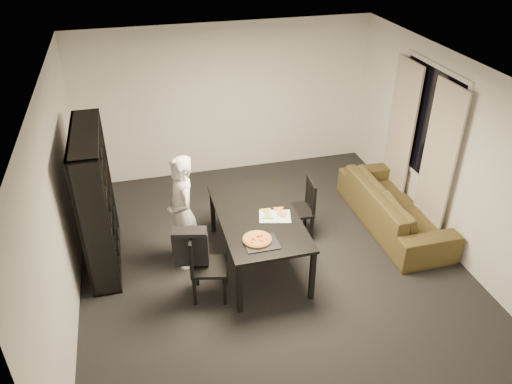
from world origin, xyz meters
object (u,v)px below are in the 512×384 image
object	(u,v)px
chair_left	(202,261)
pepperoni_pizza	(257,239)
bookshelf	(96,201)
dining_table	(258,220)
chair_right	(303,205)
baking_tray	(261,243)
person	(182,213)
sofa	(394,206)

from	to	relation	value
chair_left	pepperoni_pizza	size ratio (longest dim) A/B	2.61
bookshelf	dining_table	size ratio (longest dim) A/B	1.05
chair_right	baking_tray	bearing A→B (deg)	-37.08
chair_right	pepperoni_pizza	distance (m)	1.37
pepperoni_pizza	chair_left	bearing A→B (deg)	173.32
pepperoni_pizza	person	bearing A→B (deg)	135.67
dining_table	chair_right	bearing A→B (deg)	29.22
bookshelf	chair_right	size ratio (longest dim) A/B	2.11
pepperoni_pizza	bookshelf	bearing A→B (deg)	149.06
bookshelf	dining_table	xyz separation A→B (m)	(1.99, -0.57, -0.26)
baking_tray	person	bearing A→B (deg)	134.72
baking_tray	dining_table	bearing A→B (deg)	79.04
dining_table	chair_left	xyz separation A→B (m)	(-0.82, -0.45, -0.17)
sofa	person	bearing A→B (deg)	91.71
person	sofa	size ratio (longest dim) A/B	0.72
bookshelf	baking_tray	bearing A→B (deg)	-31.85
dining_table	sofa	world-z (taller)	dining_table
chair_right	sofa	distance (m)	1.42
dining_table	chair_right	size ratio (longest dim) A/B	2.02
dining_table	sofa	distance (m)	2.24
chair_left	sofa	xyz separation A→B (m)	(3.01, 0.79, -0.20)
dining_table	chair_left	size ratio (longest dim) A/B	1.99
chair_left	baking_tray	world-z (taller)	chair_left
baking_tray	sofa	xyz separation A→B (m)	(2.30, 0.93, -0.44)
dining_table	baking_tray	size ratio (longest dim) A/B	4.53
dining_table	sofa	size ratio (longest dim) A/B	0.82
bookshelf	chair_right	distance (m)	2.81
bookshelf	chair_left	distance (m)	1.61
person	chair_right	bearing A→B (deg)	87.21
bookshelf	dining_table	distance (m)	2.09
chair_left	sofa	size ratio (longest dim) A/B	0.41
baking_tray	pepperoni_pizza	world-z (taller)	pepperoni_pizza
chair_right	sofa	bearing A→B (deg)	90.04
chair_left	chair_right	distance (m)	1.83
person	chair_left	bearing A→B (deg)	1.07
chair_left	pepperoni_pizza	xyz separation A→B (m)	(0.67, -0.08, 0.26)
bookshelf	chair_right	xyz separation A→B (m)	(2.77, -0.13, -0.44)
baking_tray	sofa	bearing A→B (deg)	22.03
person	sofa	distance (m)	3.17
dining_table	pepperoni_pizza	xyz separation A→B (m)	(-0.15, -0.53, 0.09)
sofa	chair_right	bearing A→B (deg)	86.02
baking_tray	sofa	world-z (taller)	baking_tray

